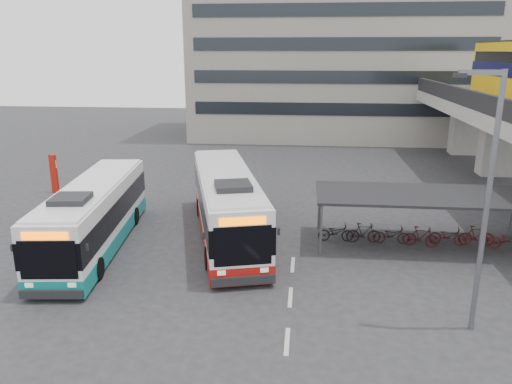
# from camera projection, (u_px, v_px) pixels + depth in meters

# --- Properties ---
(ground) EXTENTS (120.00, 120.00, 0.00)m
(ground) POSITION_uv_depth(u_px,v_px,m) (236.00, 262.00, 22.02)
(ground) COLOR #28282B
(ground) RESTS_ON ground
(bike_shelter) EXTENTS (10.00, 4.00, 2.54)m
(bike_shelter) POSITION_uv_depth(u_px,v_px,m) (422.00, 218.00, 23.70)
(bike_shelter) COLOR #595B60
(bike_shelter) RESTS_ON ground
(office_block) EXTENTS (30.00, 15.00, 25.00)m
(office_block) POSITION_uv_depth(u_px,v_px,m) (339.00, 16.00, 52.47)
(office_block) COLOR gray
(office_block) RESTS_ON ground
(road_markings) EXTENTS (0.15, 7.60, 0.01)m
(road_markings) POSITION_uv_depth(u_px,v_px,m) (290.00, 297.00, 18.91)
(road_markings) COLOR beige
(road_markings) RESTS_ON ground
(bus_main) EXTENTS (5.61, 12.25, 3.55)m
(bus_main) POSITION_uv_depth(u_px,v_px,m) (227.00, 205.00, 24.71)
(bus_main) COLOR white
(bus_main) RESTS_ON ground
(bus_teal) EXTENTS (3.68, 11.42, 3.32)m
(bus_teal) POSITION_uv_depth(u_px,v_px,m) (95.00, 216.00, 23.42)
(bus_teal) COLOR white
(bus_teal) RESTS_ON ground
(pedestrian) EXTENTS (0.59, 0.69, 1.60)m
(pedestrian) POSITION_uv_depth(u_px,v_px,m) (122.00, 222.00, 24.85)
(pedestrian) COLOR black
(pedestrian) RESTS_ON ground
(lamp_post) EXTENTS (1.50, 0.29, 8.50)m
(lamp_post) POSITION_uv_depth(u_px,v_px,m) (485.00, 190.00, 15.48)
(lamp_post) COLOR #595B60
(lamp_post) RESTS_ON ground
(sign_totem_north) EXTENTS (0.54, 0.30, 2.52)m
(sign_totem_north) POSITION_uv_depth(u_px,v_px,m) (54.00, 173.00, 32.56)
(sign_totem_north) COLOR #A5150A
(sign_totem_north) RESTS_ON ground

